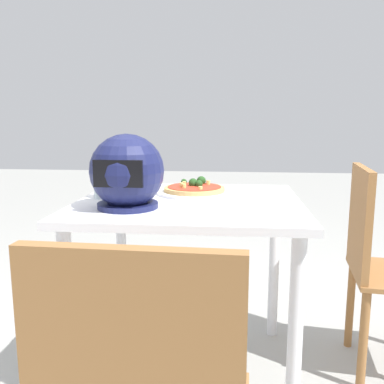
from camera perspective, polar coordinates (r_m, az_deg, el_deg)
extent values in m
plane|color=#9E9E99|center=(2.01, -0.33, -23.20)|extent=(14.00, 14.00, 0.00)
cube|color=white|center=(1.71, -0.35, -1.56)|extent=(0.90, 0.84, 0.03)
cylinder|color=white|center=(2.17, 11.14, -9.84)|extent=(0.05, 0.05, 0.74)
cylinder|color=white|center=(2.23, -9.55, -9.23)|extent=(0.05, 0.05, 0.74)
cylinder|color=white|center=(1.51, 13.88, -19.06)|extent=(0.05, 0.05, 0.74)
cylinder|color=white|center=(1.60, -16.50, -17.51)|extent=(0.05, 0.05, 0.74)
cylinder|color=white|center=(1.85, 0.33, -0.05)|extent=(0.33, 0.33, 0.01)
cylinder|color=tan|center=(1.84, 0.33, 0.41)|extent=(0.27, 0.27, 0.02)
cylinder|color=red|center=(1.84, 0.33, 0.73)|extent=(0.24, 0.24, 0.00)
sphere|color=#234C1E|center=(1.86, 0.27, 1.25)|extent=(0.04, 0.04, 0.04)
sphere|color=#234C1E|center=(1.92, -1.11, 1.41)|extent=(0.03, 0.03, 0.03)
sphere|color=#234C1E|center=(1.85, 0.97, 1.12)|extent=(0.03, 0.03, 0.03)
sphere|color=#234C1E|center=(1.92, 1.28, 1.55)|extent=(0.04, 0.04, 0.04)
cylinder|color=#E0D172|center=(1.81, -1.10, 0.85)|extent=(0.03, 0.03, 0.02)
cylinder|color=#E0D172|center=(1.88, -1.08, 1.21)|extent=(0.02, 0.02, 0.02)
cylinder|color=#E0D172|center=(1.90, 2.23, 1.33)|extent=(0.02, 0.02, 0.02)
cylinder|color=#E0D172|center=(1.82, -1.45, 0.96)|extent=(0.02, 0.02, 0.02)
cylinder|color=#E0D172|center=(1.77, 1.16, 0.58)|extent=(0.02, 0.02, 0.01)
sphere|color=#191E4C|center=(1.55, -8.87, 2.82)|extent=(0.27, 0.27, 0.27)
cylinder|color=#191E4C|center=(1.57, -8.75, -1.78)|extent=(0.23, 0.23, 0.02)
cube|color=black|center=(1.44, -10.07, 2.48)|extent=(0.17, 0.02, 0.09)
cylinder|color=silver|center=(1.78, -12.19, 1.13)|extent=(0.07, 0.07, 0.12)
cube|color=#996638|center=(0.76, -8.38, -23.81)|extent=(0.38, 0.04, 0.45)
cube|color=#996638|center=(1.91, 21.96, -3.53)|extent=(0.07, 0.38, 0.45)
cylinder|color=#996638|center=(2.22, 20.81, -14.15)|extent=(0.04, 0.04, 0.43)
cylinder|color=#996638|center=(1.92, 22.36, -18.25)|extent=(0.04, 0.04, 0.43)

